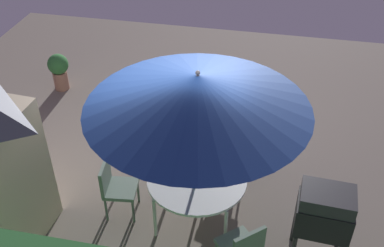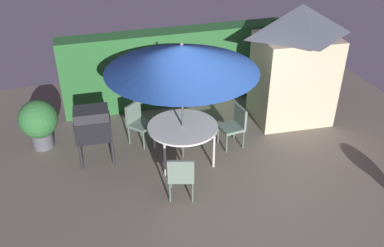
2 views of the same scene
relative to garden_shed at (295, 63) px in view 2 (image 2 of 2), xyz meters
name	(u,v)px [view 2 (image 2 of 2)]	position (x,y,z in m)	size (l,w,h in m)	color
ground_plane	(225,181)	(-2.33, -1.89, -1.40)	(11.00, 11.00, 0.00)	#6B6056
hedge_backdrop	(178,67)	(-2.33, 1.61, -0.45)	(5.70, 0.60, 1.89)	#28602D
garden_shed	(295,63)	(0.00, 0.00, 0.00)	(1.90, 1.51, 2.74)	#C6B793
patio_table	(183,128)	(-2.90, -0.91, -0.69)	(1.41, 1.41, 0.76)	white
patio_umbrella	(182,58)	(-2.90, -0.91, 0.79)	(2.87, 2.87, 2.48)	#4C4C51
bbq_grill	(93,125)	(-4.62, -0.51, -0.55)	(0.73, 0.54, 1.20)	black
chair_near_shed	(181,174)	(-3.27, -2.12, -0.87)	(0.58, 0.58, 0.90)	slate
chair_far_side	(235,124)	(-1.72, -0.76, -0.87)	(0.52, 0.51, 0.90)	slate
chair_toward_hedge	(138,121)	(-3.66, -0.03, -0.87)	(0.65, 0.65, 0.90)	slate
potted_plant_by_shed	(39,121)	(-5.69, 0.35, -0.77)	(0.81, 0.81, 1.08)	#4C4C51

